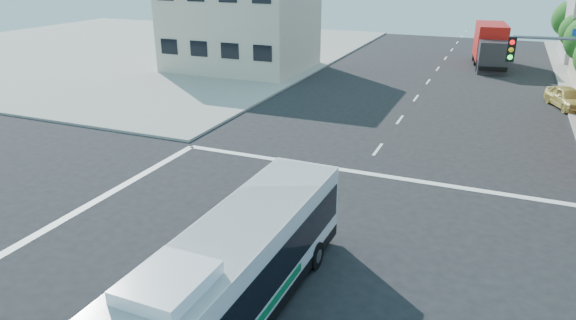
% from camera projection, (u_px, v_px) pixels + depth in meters
% --- Properties ---
extents(ground, '(120.00, 120.00, 0.00)m').
position_uv_depth(ground, '(282.00, 278.00, 16.42)').
color(ground, black).
rests_on(ground, ground).
extents(sidewalk_nw, '(50.00, 50.00, 0.15)m').
position_uv_depth(sidewalk_nw, '(124.00, 48.00, 59.07)').
color(sidewalk_nw, gray).
rests_on(sidewalk_nw, ground).
extents(building_west, '(12.06, 10.06, 8.00)m').
position_uv_depth(building_west, '(241.00, 25.00, 46.87)').
color(building_west, beige).
rests_on(building_west, ground).
extents(street_tree_d, '(4.00, 4.00, 6.03)m').
position_uv_depth(street_tree_d, '(573.00, 16.00, 55.38)').
color(street_tree_d, '#3D2816').
rests_on(street_tree_d, ground).
extents(transit_bus, '(2.57, 10.90, 3.22)m').
position_uv_depth(transit_bus, '(232.00, 275.00, 13.81)').
color(transit_bus, black).
rests_on(transit_bus, ground).
extents(box_truck, '(3.56, 8.91, 3.90)m').
position_uv_depth(box_truck, '(490.00, 47.00, 48.55)').
color(box_truck, '#29292E').
rests_on(box_truck, ground).
extents(parked_car, '(3.07, 4.58, 1.45)m').
position_uv_depth(parked_car, '(568.00, 98.00, 35.12)').
color(parked_car, '#CDB656').
rests_on(parked_car, ground).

